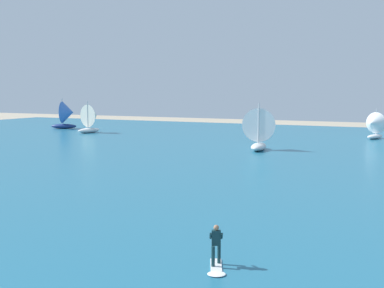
{
  "coord_description": "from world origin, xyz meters",
  "views": [
    {
      "loc": [
        9.81,
        -1.24,
        7.04
      ],
      "look_at": [
        0.86,
        17.74,
        4.68
      ],
      "focal_mm": 44.72,
      "sensor_mm": 36.0,
      "label": 1
    }
  ],
  "objects_px": {
    "sailboat_trailing": "(92,118)",
    "sailboat_far_right": "(260,128)",
    "sailboat_mid_right": "(374,125)",
    "sailboat_anchored_offshore": "(67,115)",
    "kitesurfer": "(216,253)"
  },
  "relations": [
    {
      "from": "sailboat_mid_right",
      "to": "sailboat_far_right",
      "type": "bearing_deg",
      "value": -120.6
    },
    {
      "from": "sailboat_trailing",
      "to": "sailboat_far_right",
      "type": "height_order",
      "value": "sailboat_far_right"
    },
    {
      "from": "sailboat_trailing",
      "to": "sailboat_far_right",
      "type": "distance_m",
      "value": 33.52
    },
    {
      "from": "sailboat_far_right",
      "to": "sailboat_trailing",
      "type": "bearing_deg",
      "value": 162.27
    },
    {
      "from": "kitesurfer",
      "to": "sailboat_far_right",
      "type": "relative_size",
      "value": 0.37
    },
    {
      "from": "sailboat_trailing",
      "to": "sailboat_far_right",
      "type": "relative_size",
      "value": 0.94
    },
    {
      "from": "kitesurfer",
      "to": "sailboat_trailing",
      "type": "height_order",
      "value": "sailboat_trailing"
    },
    {
      "from": "sailboat_anchored_offshore",
      "to": "sailboat_far_right",
      "type": "bearing_deg",
      "value": -20.11
    },
    {
      "from": "kitesurfer",
      "to": "sailboat_far_right",
      "type": "xyz_separation_m",
      "value": [
        -9.74,
        37.06,
        1.92
      ]
    },
    {
      "from": "sailboat_anchored_offshore",
      "to": "sailboat_mid_right",
      "type": "relative_size",
      "value": 1.29
    },
    {
      "from": "sailboat_anchored_offshore",
      "to": "sailboat_mid_right",
      "type": "bearing_deg",
      "value": 4.03
    },
    {
      "from": "sailboat_far_right",
      "to": "sailboat_mid_right",
      "type": "bearing_deg",
      "value": 59.4
    },
    {
      "from": "sailboat_mid_right",
      "to": "sailboat_far_right",
      "type": "distance_m",
      "value": 21.72
    },
    {
      "from": "sailboat_anchored_offshore",
      "to": "sailboat_far_right",
      "type": "relative_size",
      "value": 1.01
    },
    {
      "from": "sailboat_anchored_offshore",
      "to": "sailboat_mid_right",
      "type": "xyz_separation_m",
      "value": [
        52.08,
        3.67,
        -0.57
      ]
    }
  ]
}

